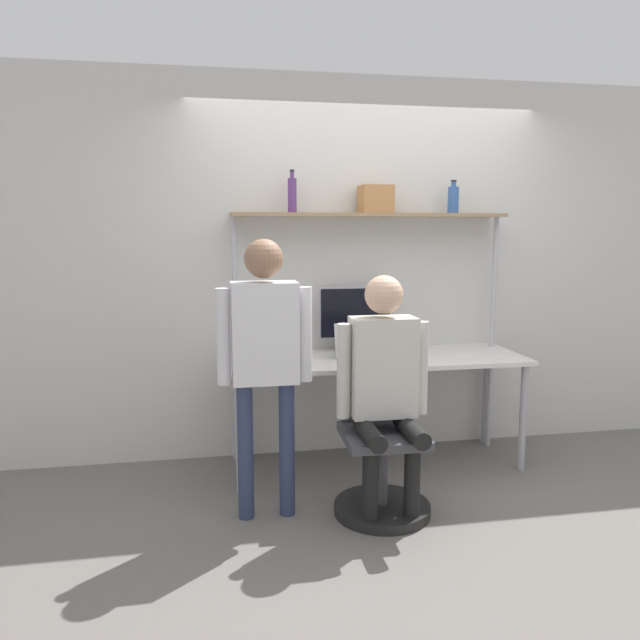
{
  "coord_description": "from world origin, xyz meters",
  "views": [
    {
      "loc": [
        -1.15,
        -3.67,
        1.66
      ],
      "look_at": [
        -0.49,
        -0.18,
        1.12
      ],
      "focal_mm": 35.0,
      "sensor_mm": 36.0,
      "label": 1
    }
  ],
  "objects_px": {
    "laptop": "(361,350)",
    "cell_phone": "(400,360)",
    "monitor": "(355,316)",
    "bottle_blue": "(453,199)",
    "storage_box": "(375,199)",
    "bottle_purple": "(292,195)",
    "office_chair": "(381,462)",
    "person_standing": "(265,345)",
    "person_seated": "(385,376)"
  },
  "relations": [
    {
      "from": "cell_phone",
      "to": "storage_box",
      "type": "xyz_separation_m",
      "value": [
        -0.08,
        0.35,
        1.06
      ]
    },
    {
      "from": "person_standing",
      "to": "storage_box",
      "type": "relative_size",
      "value": 7.26
    },
    {
      "from": "monitor",
      "to": "person_seated",
      "type": "xyz_separation_m",
      "value": [
        -0.07,
        -0.98,
        -0.2
      ]
    },
    {
      "from": "office_chair",
      "to": "bottle_blue",
      "type": "height_order",
      "value": "bottle_blue"
    },
    {
      "from": "laptop",
      "to": "office_chair",
      "type": "xyz_separation_m",
      "value": [
        -0.03,
        -0.64,
        -0.54
      ]
    },
    {
      "from": "monitor",
      "to": "person_standing",
      "type": "relative_size",
      "value": 0.33
    },
    {
      "from": "person_seated",
      "to": "bottle_blue",
      "type": "distance_m",
      "value": 1.6
    },
    {
      "from": "office_chair",
      "to": "storage_box",
      "type": "bearing_deg",
      "value": 77.69
    },
    {
      "from": "storage_box",
      "to": "bottle_blue",
      "type": "bearing_deg",
      "value": 0.0
    },
    {
      "from": "person_standing",
      "to": "bottle_purple",
      "type": "relative_size",
      "value": 5.56
    },
    {
      "from": "cell_phone",
      "to": "bottle_blue",
      "type": "relative_size",
      "value": 0.65
    },
    {
      "from": "monitor",
      "to": "laptop",
      "type": "distance_m",
      "value": 0.35
    },
    {
      "from": "cell_phone",
      "to": "bottle_blue",
      "type": "distance_m",
      "value": 1.23
    },
    {
      "from": "office_chair",
      "to": "storage_box",
      "type": "height_order",
      "value": "storage_box"
    },
    {
      "from": "monitor",
      "to": "bottle_blue",
      "type": "bearing_deg",
      "value": -1.65
    },
    {
      "from": "monitor",
      "to": "person_standing",
      "type": "distance_m",
      "value": 1.14
    },
    {
      "from": "office_chair",
      "to": "person_seated",
      "type": "height_order",
      "value": "person_seated"
    },
    {
      "from": "bottle_blue",
      "to": "person_seated",
      "type": "bearing_deg",
      "value": -128.85
    },
    {
      "from": "cell_phone",
      "to": "person_seated",
      "type": "xyz_separation_m",
      "value": [
        -0.28,
        -0.6,
        0.05
      ]
    },
    {
      "from": "laptop",
      "to": "bottle_purple",
      "type": "bearing_deg",
      "value": 147.43
    },
    {
      "from": "office_chair",
      "to": "person_seated",
      "type": "bearing_deg",
      "value": -91.44
    },
    {
      "from": "monitor",
      "to": "storage_box",
      "type": "xyz_separation_m",
      "value": [
        0.13,
        -0.02,
        0.81
      ]
    },
    {
      "from": "monitor",
      "to": "person_seated",
      "type": "relative_size",
      "value": 0.38
    },
    {
      "from": "laptop",
      "to": "person_standing",
      "type": "xyz_separation_m",
      "value": [
        -0.7,
        -0.58,
        0.17
      ]
    },
    {
      "from": "office_chair",
      "to": "person_seated",
      "type": "xyz_separation_m",
      "value": [
        -0.0,
        -0.05,
        0.53
      ]
    },
    {
      "from": "laptop",
      "to": "office_chair",
      "type": "distance_m",
      "value": 0.84
    },
    {
      "from": "laptop",
      "to": "bottle_blue",
      "type": "relative_size",
      "value": 1.45
    },
    {
      "from": "office_chair",
      "to": "bottle_purple",
      "type": "relative_size",
      "value": 3.3
    },
    {
      "from": "laptop",
      "to": "bottle_purple",
      "type": "height_order",
      "value": "bottle_purple"
    },
    {
      "from": "office_chair",
      "to": "person_standing",
      "type": "bearing_deg",
      "value": 175.33
    },
    {
      "from": "person_seated",
      "to": "monitor",
      "type": "bearing_deg",
      "value": 86.09
    },
    {
      "from": "laptop",
      "to": "bottle_purple",
      "type": "relative_size",
      "value": 1.17
    },
    {
      "from": "person_seated",
      "to": "storage_box",
      "type": "relative_size",
      "value": 6.34
    },
    {
      "from": "office_chair",
      "to": "laptop",
      "type": "bearing_deg",
      "value": 86.87
    },
    {
      "from": "person_seated",
      "to": "storage_box",
      "type": "distance_m",
      "value": 1.41
    },
    {
      "from": "monitor",
      "to": "person_seated",
      "type": "distance_m",
      "value": 1.0
    },
    {
      "from": "person_seated",
      "to": "person_standing",
      "type": "height_order",
      "value": "person_standing"
    },
    {
      "from": "person_standing",
      "to": "bottle_purple",
      "type": "distance_m",
      "value": 1.24
    },
    {
      "from": "laptop",
      "to": "storage_box",
      "type": "height_order",
      "value": "storage_box"
    },
    {
      "from": "person_seated",
      "to": "bottle_blue",
      "type": "bearing_deg",
      "value": 51.15
    },
    {
      "from": "monitor",
      "to": "laptop",
      "type": "relative_size",
      "value": 1.56
    },
    {
      "from": "cell_phone",
      "to": "bottle_blue",
      "type": "bearing_deg",
      "value": 35.72
    },
    {
      "from": "storage_box",
      "to": "laptop",
      "type": "bearing_deg",
      "value": -121.29
    },
    {
      "from": "cell_phone",
      "to": "person_seated",
      "type": "height_order",
      "value": "person_seated"
    },
    {
      "from": "monitor",
      "to": "bottle_purple",
      "type": "xyz_separation_m",
      "value": [
        -0.45,
        -0.02,
        0.84
      ]
    },
    {
      "from": "cell_phone",
      "to": "bottle_purple",
      "type": "bearing_deg",
      "value": 152.18
    },
    {
      "from": "bottle_blue",
      "to": "person_standing",
      "type": "bearing_deg",
      "value": -149.26
    },
    {
      "from": "laptop",
      "to": "cell_phone",
      "type": "relative_size",
      "value": 2.24
    },
    {
      "from": "cell_phone",
      "to": "office_chair",
      "type": "distance_m",
      "value": 0.79
    },
    {
      "from": "person_standing",
      "to": "storage_box",
      "type": "bearing_deg",
      "value": 44.69
    }
  ]
}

